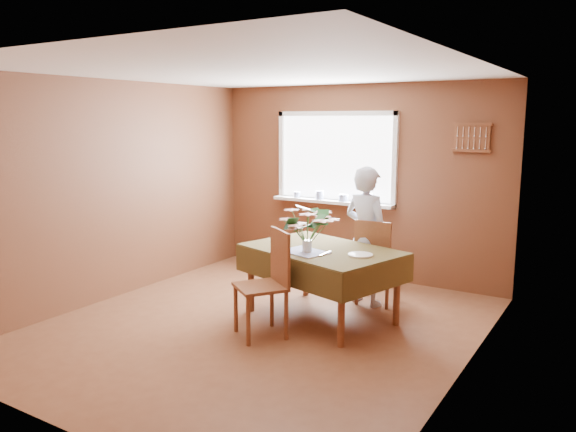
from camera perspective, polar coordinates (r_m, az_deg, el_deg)
The scene contains 15 objects.
floor at distance 5.75m, azimuth -2.94°, elevation -11.18°, with size 4.50×4.50×0.00m, color brown.
ceiling at distance 5.38m, azimuth -3.18°, elevation 14.51°, with size 4.50×4.50×0.00m, color white.
wall_back at distance 7.37m, azimuth 6.97°, elevation 3.45°, with size 4.00×4.00×0.00m, color brown.
wall_front at distance 3.83m, azimuth -22.61°, elevation -3.14°, with size 4.00×4.00×0.00m, color brown.
wall_left at distance 6.76m, azimuth -17.15°, elevation 2.51°, with size 4.50×4.50×0.00m, color brown.
wall_right at distance 4.61m, azimuth 17.88°, elevation -0.77°, with size 4.50×4.50×0.00m, color brown.
window_assembly at distance 7.44m, azimuth 4.75°, elevation 4.41°, with size 1.72×0.20×1.22m.
spoon_rack at distance 6.82m, azimuth 18.17°, elevation 7.59°, with size 0.44×0.05×0.33m.
dining_table at distance 5.81m, azimuth 3.43°, elevation -4.16°, with size 1.77×1.43×0.75m.
chair_far at distance 6.32m, azimuth 8.86°, elevation -4.31°, with size 0.44×0.44×0.97m.
chair_near at distance 5.38m, azimuth -1.95°, elevation -6.42°, with size 0.61×0.61×1.02m.
seated_woman at distance 6.30m, azimuth 7.96°, elevation -2.01°, with size 0.57×0.37×1.56m, color white.
flower_bouquet at distance 5.56m, azimuth 1.96°, elevation -0.92°, with size 0.50×0.50×0.42m.
side_plate at distance 5.52m, azimuth 7.37°, elevation -3.93°, with size 0.24×0.24×0.01m, color white.
table_knife at distance 5.54m, azimuth 3.79°, elevation -3.80°, with size 0.02×0.22×0.00m, color silver.
Camera 1 is at (3.06, -4.41, 2.06)m, focal length 35.00 mm.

